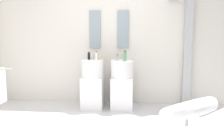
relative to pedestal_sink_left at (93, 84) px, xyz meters
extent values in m
cube|color=silver|center=(0.28, 0.42, 0.84)|extent=(4.80, 0.10, 2.60)
cube|color=white|center=(0.00, 0.00, -0.17)|extent=(0.40, 0.40, 0.59)
cylinder|color=white|center=(0.00, 0.00, 0.29)|extent=(0.41, 0.41, 0.32)
cylinder|color=#B7BABF|center=(0.00, 0.11, 0.50)|extent=(0.02, 0.02, 0.10)
cube|color=white|center=(0.55, 0.00, -0.17)|extent=(0.40, 0.40, 0.59)
cylinder|color=white|center=(0.55, 0.00, 0.29)|extent=(0.41, 0.41, 0.32)
cylinder|color=#B7BABF|center=(0.55, 0.11, 0.50)|extent=(0.02, 0.02, 0.10)
cube|color=#8C9EA8|center=(0.00, 0.35, 1.01)|extent=(0.22, 0.03, 0.73)
cube|color=#8C9EA8|center=(0.55, 0.35, 1.01)|extent=(0.22, 0.03, 0.73)
cube|color=#B7BABF|center=(1.79, 0.30, 0.56)|extent=(0.14, 0.08, 2.05)
cylinder|color=#B7BABF|center=(1.47, -1.13, -0.26)|extent=(0.05, 0.05, 0.34)
torus|color=white|center=(1.47, -1.13, -0.06)|extent=(1.10, 1.10, 0.49)
cube|color=white|center=(-1.15, -1.08, 0.19)|extent=(0.04, 0.22, 0.50)
cylinder|color=#C68C38|center=(0.07, 0.10, 0.51)|extent=(0.05, 0.05, 0.12)
cylinder|color=black|center=(0.07, 0.10, 0.58)|extent=(0.03, 0.03, 0.02)
cylinder|color=#99999E|center=(0.47, -0.10, 0.50)|extent=(0.04, 0.04, 0.10)
cylinder|color=black|center=(0.47, -0.10, 0.56)|extent=(0.02, 0.02, 0.02)
cylinder|color=white|center=(0.09, -0.07, 0.52)|extent=(0.04, 0.04, 0.15)
cylinder|color=black|center=(0.09, -0.07, 0.61)|extent=(0.02, 0.02, 0.02)
cylinder|color=#59996B|center=(0.61, -0.12, 0.53)|extent=(0.06, 0.06, 0.17)
cylinder|color=black|center=(0.61, -0.12, 0.63)|extent=(0.03, 0.03, 0.02)
cylinder|color=black|center=(-0.08, 0.08, 0.51)|extent=(0.05, 0.05, 0.12)
cylinder|color=black|center=(-0.08, 0.08, 0.58)|extent=(0.03, 0.03, 0.02)
camera|label=1|loc=(0.72, -4.07, 0.95)|focal=35.95mm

